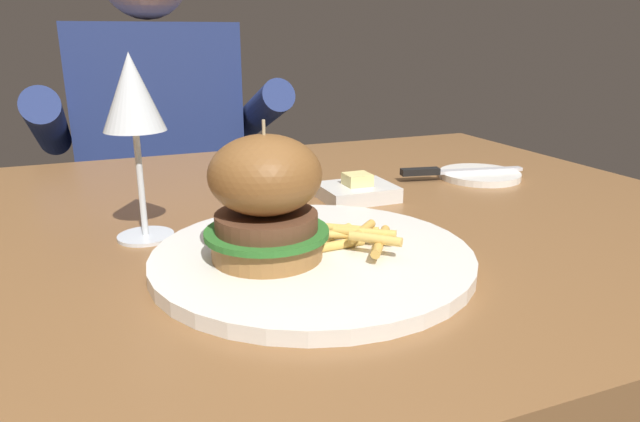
# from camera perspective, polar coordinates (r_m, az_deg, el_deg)

# --- Properties ---
(dining_table) EXTENTS (1.23, 0.86, 0.74)m
(dining_table) POSITION_cam_1_polar(r_m,az_deg,el_deg) (0.74, -6.97, -7.54)
(dining_table) COLOR brown
(dining_table) RESTS_ON ground
(main_plate) EXTENTS (0.31, 0.31, 0.01)m
(main_plate) POSITION_cam_1_polar(r_m,az_deg,el_deg) (0.56, -0.74, -4.68)
(main_plate) COLOR white
(main_plate) RESTS_ON dining_table
(burger_sandwich) EXTENTS (0.12, 0.12, 0.13)m
(burger_sandwich) POSITION_cam_1_polar(r_m,az_deg,el_deg) (0.53, -5.45, 1.32)
(burger_sandwich) COLOR #9E6B38
(burger_sandwich) RESTS_ON main_plate
(fries_pile) EXTENTS (0.10, 0.11, 0.02)m
(fries_pile) POSITION_cam_1_polar(r_m,az_deg,el_deg) (0.57, 3.58, -2.53)
(fries_pile) COLOR #EABC5B
(fries_pile) RESTS_ON main_plate
(wine_glass) EXTENTS (0.07, 0.07, 0.20)m
(wine_glass) POSITION_cam_1_polar(r_m,az_deg,el_deg) (0.63, -18.23, 10.51)
(wine_glass) COLOR silver
(wine_glass) RESTS_ON dining_table
(bread_plate) EXTENTS (0.12, 0.12, 0.01)m
(bread_plate) POSITION_cam_1_polar(r_m,az_deg,el_deg) (0.93, 15.67, 3.49)
(bread_plate) COLOR white
(bread_plate) RESTS_ON dining_table
(table_knife) EXTENTS (0.20, 0.05, 0.01)m
(table_knife) POSITION_cam_1_polar(r_m,az_deg,el_deg) (0.91, 12.92, 3.93)
(table_knife) COLOR silver
(table_knife) RESTS_ON bread_plate
(butter_dish) EXTENTS (0.10, 0.08, 0.04)m
(butter_dish) POSITION_cam_1_polar(r_m,az_deg,el_deg) (0.78, 3.73, 2.02)
(butter_dish) COLOR white
(butter_dish) RESTS_ON dining_table
(diner_person) EXTENTS (0.51, 0.36, 1.18)m
(diner_person) POSITION_cam_1_polar(r_m,az_deg,el_deg) (1.42, -15.38, 0.58)
(diner_person) COLOR #282833
(diner_person) RESTS_ON ground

